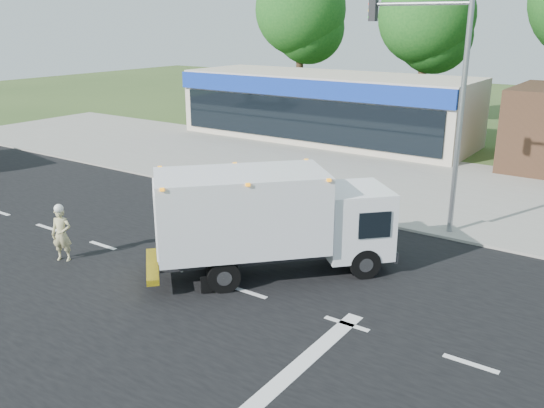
% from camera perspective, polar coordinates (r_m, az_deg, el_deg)
% --- Properties ---
extents(ground, '(120.00, 120.00, 0.00)m').
position_cam_1_polar(ground, '(15.87, -2.34, -8.79)').
color(ground, '#385123').
rests_on(ground, ground).
extents(road_asphalt, '(60.00, 14.00, 0.02)m').
position_cam_1_polar(road_asphalt, '(15.86, -2.34, -8.77)').
color(road_asphalt, black).
rests_on(road_asphalt, ground).
extents(sidewalk, '(60.00, 2.40, 0.12)m').
position_cam_1_polar(sidewalk, '(22.43, 10.36, -0.80)').
color(sidewalk, gray).
rests_on(sidewalk, ground).
extents(parking_apron, '(60.00, 9.00, 0.02)m').
position_cam_1_polar(parking_apron, '(27.64, 15.41, 2.26)').
color(parking_apron, gray).
rests_on(parking_apron, ground).
extents(lane_markings, '(55.20, 7.00, 0.01)m').
position_cam_1_polar(lane_markings, '(14.19, -1.24, -12.12)').
color(lane_markings, silver).
rests_on(lane_markings, road_asphalt).
extents(ems_box_truck, '(6.37, 6.56, 3.10)m').
position_cam_1_polar(ems_box_truck, '(16.35, -0.38, -1.15)').
color(ems_box_truck, black).
rests_on(ems_box_truck, ground).
extents(emergency_worker, '(0.74, 0.65, 1.82)m').
position_cam_1_polar(emergency_worker, '(18.70, -20.13, -2.72)').
color(emergency_worker, tan).
rests_on(emergency_worker, ground).
extents(retail_strip_mall, '(18.00, 6.20, 4.00)m').
position_cam_1_polar(retail_strip_mall, '(36.20, 5.34, 9.61)').
color(retail_strip_mall, beige).
rests_on(retail_strip_mall, ground).
extents(traffic_signal_pole, '(3.51, 0.25, 8.00)m').
position_cam_1_polar(traffic_signal_pole, '(20.02, 16.62, 10.82)').
color(traffic_signal_pole, gray).
rests_on(traffic_signal_pole, ground).
extents(background_trees, '(36.77, 7.39, 12.10)m').
position_cam_1_polar(background_trees, '(40.57, 22.28, 16.91)').
color(background_trees, '#332114').
rests_on(background_trees, ground).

